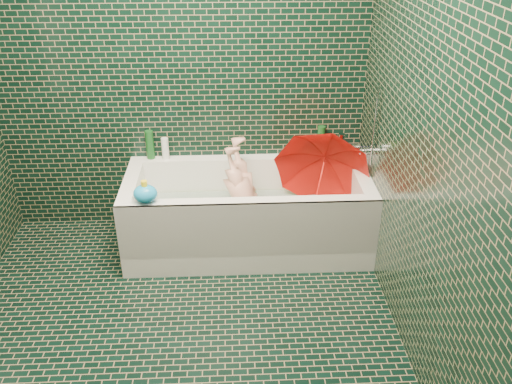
{
  "coord_description": "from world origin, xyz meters",
  "views": [
    {
      "loc": [
        0.35,
        -2.28,
        2.26
      ],
      "look_at": [
        0.5,
        0.82,
        0.54
      ],
      "focal_mm": 38.0,
      "sensor_mm": 36.0,
      "label": 1
    }
  ],
  "objects_px": {
    "child": "(245,204)",
    "umbrella": "(320,181)",
    "bathtub": "(248,220)",
    "rubber_duck": "(323,150)",
    "bath_toy": "(145,193)"
  },
  "relations": [
    {
      "from": "child",
      "to": "bathtub",
      "type": "bearing_deg",
      "value": 31.68
    },
    {
      "from": "rubber_duck",
      "to": "bathtub",
      "type": "bearing_deg",
      "value": -157.82
    },
    {
      "from": "umbrella",
      "to": "child",
      "type": "bearing_deg",
      "value": -171.14
    },
    {
      "from": "bathtub",
      "to": "bath_toy",
      "type": "xyz_separation_m",
      "value": [
        -0.65,
        -0.3,
        0.4
      ]
    },
    {
      "from": "bath_toy",
      "to": "child",
      "type": "bearing_deg",
      "value": 42.8
    },
    {
      "from": "bathtub",
      "to": "child",
      "type": "height_order",
      "value": "bathtub"
    },
    {
      "from": "bathtub",
      "to": "rubber_duck",
      "type": "height_order",
      "value": "rubber_duck"
    },
    {
      "from": "child",
      "to": "umbrella",
      "type": "relative_size",
      "value": 1.45
    },
    {
      "from": "child",
      "to": "rubber_duck",
      "type": "height_order",
      "value": "rubber_duck"
    },
    {
      "from": "bathtub",
      "to": "umbrella",
      "type": "relative_size",
      "value": 2.62
    },
    {
      "from": "bathtub",
      "to": "umbrella",
      "type": "bearing_deg",
      "value": -3.96
    },
    {
      "from": "child",
      "to": "bath_toy",
      "type": "relative_size",
      "value": 5.36
    },
    {
      "from": "umbrella",
      "to": "rubber_duck",
      "type": "bearing_deg",
      "value": 98.05
    },
    {
      "from": "child",
      "to": "umbrella",
      "type": "bearing_deg",
      "value": 97.68
    },
    {
      "from": "bathtub",
      "to": "child",
      "type": "bearing_deg",
      "value": 103.15
    }
  ]
}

